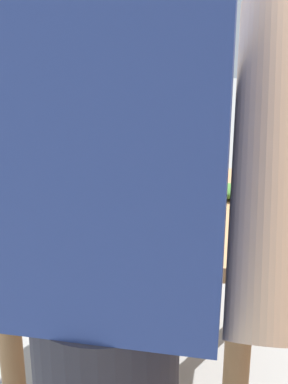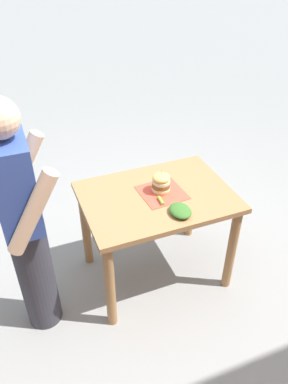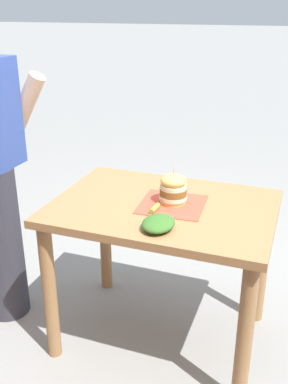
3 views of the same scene
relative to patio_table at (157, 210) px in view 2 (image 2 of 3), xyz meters
name	(u,v)px [view 2 (image 2 of 3)]	position (x,y,z in m)	size (l,w,h in m)	color
ground_plane	(155,272)	(0.00, 0.00, -0.65)	(80.00, 80.00, 0.00)	gray
patio_table	(157,210)	(0.00, 0.00, 0.00)	(0.78, 1.07, 0.79)	#9E7247
serving_paper	(162,193)	(0.01, -0.04, 0.14)	(0.31, 0.31, 0.00)	#D64C38
sandwich	(161,183)	(0.03, -0.04, 0.22)	(0.14, 0.14, 0.18)	#E5B25B
pickle_spear	(161,201)	(-0.09, 0.01, 0.16)	(0.02, 0.02, 0.08)	#8EA83D
side_salad	(180,211)	(-0.25, -0.06, 0.17)	(0.18, 0.14, 0.05)	#386B28
diner_across_table	(25,225)	(-0.10, 0.92, 0.23)	(0.55, 0.35, 1.69)	#33333D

